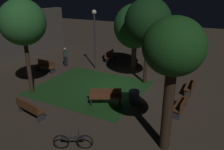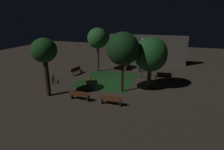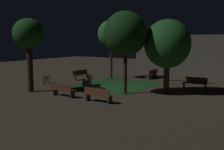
{
  "view_description": "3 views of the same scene",
  "coord_description": "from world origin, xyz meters",
  "px_view_note": "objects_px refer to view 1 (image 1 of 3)",
  "views": [
    {
      "loc": [
        -12.33,
        -6.36,
        6.0
      ],
      "look_at": [
        -1.12,
        -0.4,
        1.25
      ],
      "focal_mm": 36.11,
      "sensor_mm": 36.0,
      "label": 1
    },
    {
      "loc": [
        5.86,
        -17.53,
        6.89
      ],
      "look_at": [
        -0.11,
        0.21,
        0.97
      ],
      "focal_mm": 29.37,
      "sensor_mm": 36.0,
      "label": 2
    },
    {
      "loc": [
        10.36,
        -16.89,
        3.67
      ],
      "look_at": [
        -0.67,
        0.13,
        0.97
      ],
      "focal_mm": 41.26,
      "sensor_mm": 36.0,
      "label": 3
    }
  ],
  "objects_px": {
    "bench_by_lamp": "(192,85)",
    "tree_back_right": "(148,22)",
    "bench_corner": "(111,56)",
    "bicycle": "(73,142)",
    "tree_left_canopy": "(173,50)",
    "lamp_post_plaza_east": "(95,30)",
    "bench_back_row": "(182,104)",
    "bench_lawn_edge": "(29,108)",
    "bench_near_trees": "(45,66)",
    "pedestrian": "(65,57)",
    "tree_back_left": "(135,27)",
    "trash_bin": "(134,97)",
    "tree_near_wall": "(23,23)",
    "bench_front_right": "(105,96)"
  },
  "relations": [
    {
      "from": "tree_back_left",
      "to": "bicycle",
      "type": "distance_m",
      "value": 10.85
    },
    {
      "from": "bench_lawn_edge",
      "to": "bench_corner",
      "type": "bearing_deg",
      "value": 5.6
    },
    {
      "from": "tree_back_right",
      "to": "bench_front_right",
      "type": "bearing_deg",
      "value": 167.53
    },
    {
      "from": "bench_lawn_edge",
      "to": "trash_bin",
      "type": "xyz_separation_m",
      "value": [
        3.9,
        -4.05,
        -0.11
      ]
    },
    {
      "from": "bicycle",
      "to": "pedestrian",
      "type": "height_order",
      "value": "pedestrian"
    },
    {
      "from": "bench_by_lamp",
      "to": "pedestrian",
      "type": "height_order",
      "value": "pedestrian"
    },
    {
      "from": "tree_near_wall",
      "to": "pedestrian",
      "type": "bearing_deg",
      "value": 16.14
    },
    {
      "from": "lamp_post_plaza_east",
      "to": "tree_left_canopy",
      "type": "bearing_deg",
      "value": -132.72
    },
    {
      "from": "tree_left_canopy",
      "to": "pedestrian",
      "type": "distance_m",
      "value": 12.57
    },
    {
      "from": "bench_by_lamp",
      "to": "tree_back_left",
      "type": "bearing_deg",
      "value": 64.18
    },
    {
      "from": "bench_by_lamp",
      "to": "bench_lawn_edge",
      "type": "bearing_deg",
      "value": 135.85
    },
    {
      "from": "bench_lawn_edge",
      "to": "bench_back_row",
      "type": "bearing_deg",
      "value": -59.02
    },
    {
      "from": "tree_back_right",
      "to": "trash_bin",
      "type": "relative_size",
      "value": 7.71
    },
    {
      "from": "tree_back_right",
      "to": "lamp_post_plaza_east",
      "type": "height_order",
      "value": "tree_back_right"
    },
    {
      "from": "bench_by_lamp",
      "to": "tree_back_right",
      "type": "height_order",
      "value": "tree_back_right"
    },
    {
      "from": "tree_left_canopy",
      "to": "tree_near_wall",
      "type": "bearing_deg",
      "value": 81.82
    },
    {
      "from": "tree_near_wall",
      "to": "bench_back_row",
      "type": "bearing_deg",
      "value": -77.74
    },
    {
      "from": "bench_back_row",
      "to": "bench_near_trees",
      "type": "distance_m",
      "value": 10.95
    },
    {
      "from": "trash_bin",
      "to": "lamp_post_plaza_east",
      "type": "bearing_deg",
      "value": 51.31
    },
    {
      "from": "bench_corner",
      "to": "bicycle",
      "type": "xyz_separation_m",
      "value": [
        -11.51,
        -4.5,
        -0.14
      ]
    },
    {
      "from": "tree_near_wall",
      "to": "lamp_post_plaza_east",
      "type": "distance_m",
      "value": 6.11
    },
    {
      "from": "bench_front_right",
      "to": "tree_near_wall",
      "type": "height_order",
      "value": "tree_near_wall"
    },
    {
      "from": "tree_back_right",
      "to": "tree_back_left",
      "type": "bearing_deg",
      "value": 38.28
    },
    {
      "from": "tree_back_left",
      "to": "tree_near_wall",
      "type": "height_order",
      "value": "tree_near_wall"
    },
    {
      "from": "bench_lawn_edge",
      "to": "bench_front_right",
      "type": "xyz_separation_m",
      "value": [
        3.0,
        -2.7,
        0.0
      ]
    },
    {
      "from": "bench_by_lamp",
      "to": "bench_corner",
      "type": "height_order",
      "value": "same"
    },
    {
      "from": "tree_back_left",
      "to": "bicycle",
      "type": "height_order",
      "value": "tree_back_left"
    },
    {
      "from": "bench_by_lamp",
      "to": "tree_back_right",
      "type": "xyz_separation_m",
      "value": [
        0.08,
        3.11,
        3.66
      ]
    },
    {
      "from": "bench_corner",
      "to": "bench_lawn_edge",
      "type": "distance_m",
      "value": 10.57
    },
    {
      "from": "bench_by_lamp",
      "to": "tree_left_canopy",
      "type": "distance_m",
      "value": 7.03
    },
    {
      "from": "tree_back_right",
      "to": "bicycle",
      "type": "distance_m",
      "value": 8.82
    },
    {
      "from": "bench_lawn_edge",
      "to": "tree_back_left",
      "type": "bearing_deg",
      "value": -10.74
    },
    {
      "from": "bench_back_row",
      "to": "bench_near_trees",
      "type": "xyz_separation_m",
      "value": [
        1.49,
        10.85,
        0.0
      ]
    },
    {
      "from": "bench_lawn_edge",
      "to": "tree_back_left",
      "type": "relative_size",
      "value": 0.36
    },
    {
      "from": "tree_back_right",
      "to": "lamp_post_plaza_east",
      "type": "xyz_separation_m",
      "value": [
        1.05,
        4.66,
        -0.98
      ]
    },
    {
      "from": "bench_lawn_edge",
      "to": "trash_bin",
      "type": "relative_size",
      "value": 2.52
    },
    {
      "from": "bench_back_row",
      "to": "bench_by_lamp",
      "type": "bearing_deg",
      "value": -0.0
    },
    {
      "from": "tree_back_right",
      "to": "tree_left_canopy",
      "type": "bearing_deg",
      "value": -153.12
    },
    {
      "from": "bench_by_lamp",
      "to": "trash_bin",
      "type": "xyz_separation_m",
      "value": [
        -2.99,
        2.63,
        -0.11
      ]
    },
    {
      "from": "bench_back_row",
      "to": "lamp_post_plaza_east",
      "type": "distance_m",
      "value": 9.14
    },
    {
      "from": "bench_front_right",
      "to": "tree_back_right",
      "type": "bearing_deg",
      "value": -12.47
    },
    {
      "from": "tree_left_canopy",
      "to": "pedestrian",
      "type": "xyz_separation_m",
      "value": [
        6.48,
        10.28,
        -3.22
      ]
    },
    {
      "from": "tree_left_canopy",
      "to": "bicycle",
      "type": "xyz_separation_m",
      "value": [
        -1.83,
        3.21,
        -3.72
      ]
    },
    {
      "from": "tree_back_left",
      "to": "bicycle",
      "type": "relative_size",
      "value": 3.53
    },
    {
      "from": "lamp_post_plaza_east",
      "to": "bench_back_row",
      "type": "bearing_deg",
      "value": -117.25
    },
    {
      "from": "tree_back_left",
      "to": "pedestrian",
      "type": "distance_m",
      "value": 6.27
    },
    {
      "from": "bench_near_trees",
      "to": "bicycle",
      "type": "bearing_deg",
      "value": -130.38
    },
    {
      "from": "pedestrian",
      "to": "tree_near_wall",
      "type": "bearing_deg",
      "value": -163.86
    },
    {
      "from": "bench_near_trees",
      "to": "pedestrian",
      "type": "bearing_deg",
      "value": -17.13
    },
    {
      "from": "bench_back_row",
      "to": "bench_by_lamp",
      "type": "relative_size",
      "value": 1.0
    }
  ]
}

